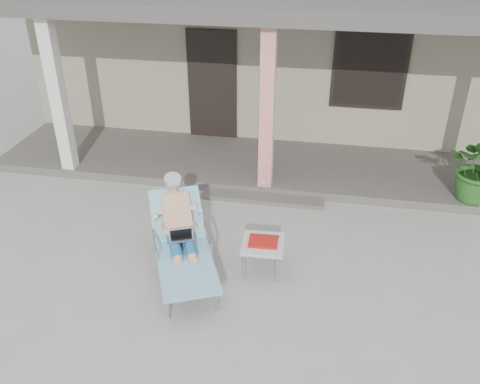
# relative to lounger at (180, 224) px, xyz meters

# --- Properties ---
(ground) EXTENTS (60.00, 60.00, 0.00)m
(ground) POSITION_rel_lounger_xyz_m (0.79, 0.12, -0.73)
(ground) COLOR #9E9E99
(ground) RESTS_ON ground
(house) EXTENTS (10.40, 5.40, 3.30)m
(house) POSITION_rel_lounger_xyz_m (0.79, 6.61, 0.94)
(house) COLOR gray
(house) RESTS_ON ground
(porch_deck) EXTENTS (10.00, 2.00, 0.15)m
(porch_deck) POSITION_rel_lounger_xyz_m (0.79, 3.12, -0.65)
(porch_deck) COLOR #605B56
(porch_deck) RESTS_ON ground
(porch_overhang) EXTENTS (10.00, 2.30, 2.85)m
(porch_overhang) POSITION_rel_lounger_xyz_m (0.79, 3.06, 2.06)
(porch_overhang) COLOR silver
(porch_overhang) RESTS_ON porch_deck
(porch_step) EXTENTS (2.00, 0.30, 0.07)m
(porch_step) POSITION_rel_lounger_xyz_m (0.79, 1.97, -0.69)
(porch_step) COLOR #605B56
(porch_step) RESTS_ON ground
(lounger) EXTENTS (1.32, 1.87, 1.18)m
(lounger) POSITION_rel_lounger_xyz_m (0.00, 0.00, 0.00)
(lounger) COLOR #B7B7BC
(lounger) RESTS_ON ground
(side_table) EXTENTS (0.56, 0.56, 0.48)m
(side_table) POSITION_rel_lounger_xyz_m (1.05, 0.17, -0.32)
(side_table) COLOR beige
(side_table) RESTS_ON ground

